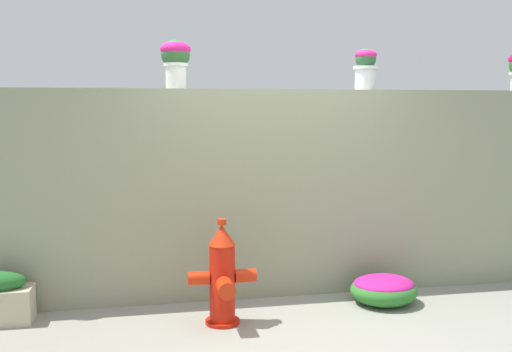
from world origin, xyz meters
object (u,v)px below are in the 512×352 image
(potted_plant_1, at_px, (176,58))
(flower_bush_left, at_px, (384,288))
(fire_hydrant, at_px, (222,277))
(potted_plant_2, at_px, (366,66))

(potted_plant_1, distance_m, flower_bush_left, 2.91)
(flower_bush_left, bearing_deg, fire_hydrant, -171.74)
(potted_plant_1, relative_size, fire_hydrant, 0.50)
(potted_plant_1, xyz_separation_m, potted_plant_2, (1.87, 0.01, -0.05))
(potted_plant_2, relative_size, fire_hydrant, 0.46)
(potted_plant_2, xyz_separation_m, fire_hydrant, (-1.55, -0.80, -1.83))
(potted_plant_2, bearing_deg, potted_plant_1, -179.81)
(fire_hydrant, bearing_deg, potted_plant_1, 112.00)
(potted_plant_1, xyz_separation_m, fire_hydrant, (0.32, -0.79, -1.88))
(potted_plant_2, height_order, fire_hydrant, potted_plant_2)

